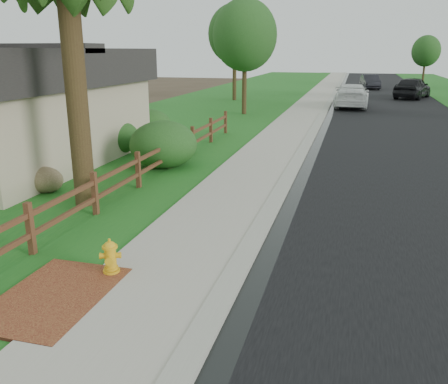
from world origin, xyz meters
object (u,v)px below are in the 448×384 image
(dark_car_mid, at_px, (413,87))
(white_suv, at_px, (352,96))
(ranch_fence, at_px, (155,159))
(fire_hydrant, at_px, (110,257))

(dark_car_mid, bearing_deg, white_suv, 78.72)
(ranch_fence, relative_size, white_suv, 3.06)
(white_suv, bearing_deg, fire_hydrant, 83.93)
(fire_hydrant, distance_m, dark_car_mid, 36.54)
(ranch_fence, xyz_separation_m, white_suv, (5.60, 21.24, 0.20))
(ranch_fence, xyz_separation_m, dark_car_mid, (10.33, 29.14, 0.28))
(fire_hydrant, height_order, white_suv, white_suv)
(dark_car_mid, bearing_deg, ranch_fence, 90.12)
(fire_hydrant, distance_m, white_suv, 27.90)
(white_suv, xyz_separation_m, dark_car_mid, (4.73, 7.90, 0.07))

